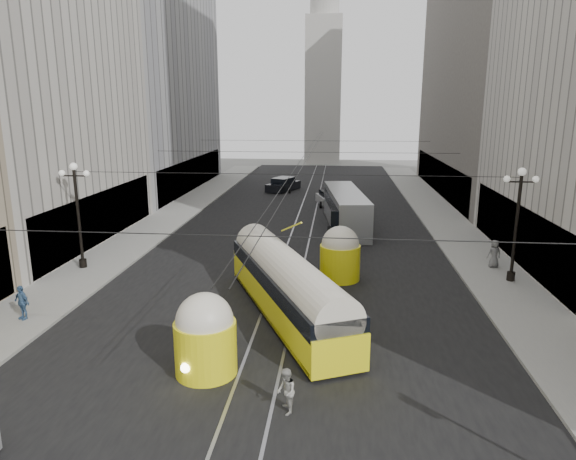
% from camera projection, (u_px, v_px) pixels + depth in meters
% --- Properties ---
extents(road, '(20.00, 85.00, 0.02)m').
position_uv_depth(road, '(305.00, 222.00, 44.19)').
color(road, black).
rests_on(road, ground).
extents(sidewalk_left, '(4.00, 72.00, 0.15)m').
position_uv_depth(sidewalk_left, '(181.00, 210.00, 48.68)').
color(sidewalk_left, gray).
rests_on(sidewalk_left, ground).
extents(sidewalk_right, '(4.00, 72.00, 0.15)m').
position_uv_depth(sidewalk_right, '(439.00, 215.00, 46.43)').
color(sidewalk_right, gray).
rests_on(sidewalk_right, ground).
extents(rail_left, '(0.12, 85.00, 0.04)m').
position_uv_depth(rail_left, '(296.00, 222.00, 44.26)').
color(rail_left, gray).
rests_on(rail_left, ground).
extents(rail_right, '(0.12, 85.00, 0.04)m').
position_uv_depth(rail_right, '(313.00, 222.00, 44.12)').
color(rail_right, gray).
rests_on(rail_right, ground).
extents(building_left_far, '(12.60, 28.60, 28.60)m').
position_uv_depth(building_left_far, '(137.00, 64.00, 57.66)').
color(building_left_far, '#999999').
rests_on(building_left_far, ground).
extents(building_right_far, '(12.60, 32.60, 32.60)m').
position_uv_depth(building_right_far, '(507.00, 41.00, 53.43)').
color(building_right_far, '#514C47').
rests_on(building_right_far, ground).
extents(distant_tower, '(6.00, 6.00, 31.36)m').
position_uv_depth(distant_tower, '(324.00, 74.00, 86.57)').
color(distant_tower, '#B2AFA8').
rests_on(distant_tower, ground).
extents(lamppost_left_mid, '(1.86, 0.44, 6.37)m').
position_uv_depth(lamppost_left_mid, '(78.00, 209.00, 30.46)').
color(lamppost_left_mid, black).
rests_on(lamppost_left_mid, sidewalk_left).
extents(lamppost_right_mid, '(1.86, 0.44, 6.37)m').
position_uv_depth(lamppost_right_mid, '(517.00, 218.00, 28.09)').
color(lamppost_right_mid, black).
rests_on(lamppost_right_mid, sidewalk_right).
extents(catenary, '(25.00, 72.00, 0.23)m').
position_uv_depth(catenary, '(306.00, 154.00, 41.81)').
color(catenary, black).
rests_on(catenary, ground).
extents(streetcar, '(7.27, 13.53, 3.19)m').
position_uv_depth(streetcar, '(287.00, 285.00, 24.04)').
color(streetcar, yellow).
rests_on(streetcar, ground).
extents(city_bus, '(3.78, 11.93, 2.97)m').
position_uv_depth(city_bus, '(346.00, 208.00, 41.82)').
color(city_bus, '#989B9D').
rests_on(city_bus, ground).
extents(sedan_white_far, '(3.06, 4.93, 1.45)m').
position_uv_depth(sedan_white_far, '(330.00, 199.00, 51.27)').
color(sedan_white_far, silver).
rests_on(sedan_white_far, ground).
extents(sedan_dark_far, '(3.83, 5.38, 1.57)m').
position_uv_depth(sedan_dark_far, '(283.00, 185.00, 59.95)').
color(sedan_dark_far, black).
rests_on(sedan_dark_far, ground).
extents(pedestrian_crossing_b, '(0.74, 0.86, 1.54)m').
position_uv_depth(pedestrian_crossing_b, '(286.00, 391.00, 16.58)').
color(pedestrian_crossing_b, '#A5A49A').
rests_on(pedestrian_crossing_b, ground).
extents(pedestrian_sidewalk_right, '(0.91, 0.67, 1.69)m').
position_uv_depth(pedestrian_sidewalk_right, '(494.00, 254.00, 31.14)').
color(pedestrian_sidewalk_right, slate).
rests_on(pedestrian_sidewalk_right, sidewalk_right).
extents(pedestrian_sidewalk_left, '(1.08, 0.87, 1.62)m').
position_uv_depth(pedestrian_sidewalk_left, '(22.00, 302.00, 23.56)').
color(pedestrian_sidewalk_left, '#3F628B').
rests_on(pedestrian_sidewalk_left, sidewalk_left).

